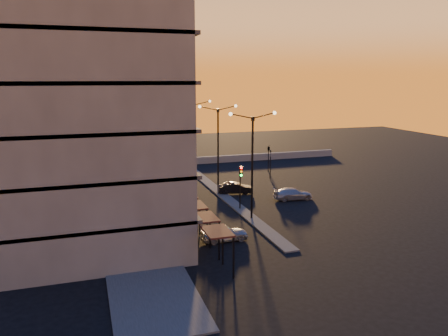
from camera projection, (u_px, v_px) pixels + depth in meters
ground at (251, 219)px, 38.79m from camera, size 120.00×120.00×0.00m
sidewalk_west at (127, 216)px, 39.33m from camera, size 5.00×40.00×0.12m
median at (218, 191)px, 48.09m from camera, size 1.20×36.00×0.12m
parapet at (199, 160)px, 63.51m from camera, size 44.00×0.50×1.00m
building at (77, 83)px, 32.16m from camera, size 14.35×17.08×25.00m
streetlamp_near at (252, 157)px, 37.65m from camera, size 4.32×0.32×9.51m
streetlamp_mid at (218, 141)px, 46.97m from camera, size 4.32×0.32×9.51m
streetlamp_far at (195, 131)px, 56.28m from camera, size 4.32×0.32×9.51m
traffic_light_main at (241, 180)px, 40.88m from camera, size 0.28×0.44×4.25m
signal_east_a at (270, 164)px, 53.86m from camera, size 0.13×0.16×3.60m
signal_east_b at (269, 149)px, 57.80m from camera, size 0.42×1.99×3.60m
car_hatchback at (224, 233)px, 33.49m from camera, size 3.68×1.49×1.25m
car_sedan at (235, 188)px, 47.14m from camera, size 3.91×2.09×1.23m
car_wagon at (293, 194)px, 44.91m from camera, size 4.23×2.03×1.19m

